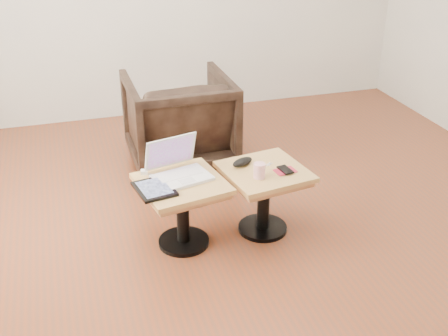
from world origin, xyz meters
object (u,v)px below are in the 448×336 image
object	(u,v)px
laptop	(178,169)
armchair	(179,121)
side_table_left	(182,197)
striped_cup	(259,171)
side_table_right	(264,185)

from	to	relation	value
laptop	armchair	distance (m)	1.08
laptop	side_table_left	bearing A→B (deg)	-102.97
side_table_left	armchair	world-z (taller)	armchair
striped_cup	armchair	xyz separation A→B (m)	(-0.22, 1.20, -0.12)
side_table_left	side_table_right	size ratio (longest dim) A/B	1.02
side_table_right	striped_cup	xyz separation A→B (m)	(-0.07, -0.09, 0.16)
side_table_right	striped_cup	world-z (taller)	striped_cup
laptop	armchair	world-z (taller)	armchair
striped_cup	side_table_right	bearing A→B (deg)	52.13
side_table_left	laptop	xyz separation A→B (m)	(-0.00, 0.07, 0.16)
laptop	striped_cup	world-z (taller)	laptop
side_table_left	striped_cup	xyz separation A→B (m)	(0.46, -0.09, 0.16)
striped_cup	side_table_left	bearing A→B (deg)	169.41
side_table_right	side_table_left	bearing A→B (deg)	171.34
armchair	striped_cup	bearing A→B (deg)	99.96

